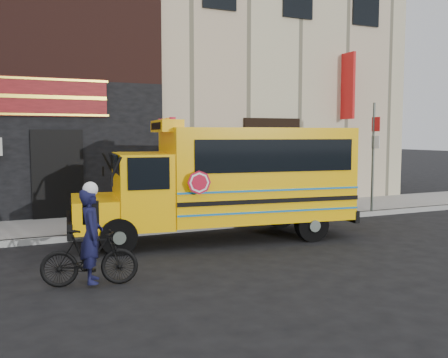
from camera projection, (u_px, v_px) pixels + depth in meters
name	position (u px, v px, depth m)	size (l,w,h in m)	color
ground	(237.00, 251.00, 11.07)	(120.00, 120.00, 0.00)	black
curb	(195.00, 228.00, 13.43)	(40.00, 0.20, 0.15)	gray
sidewalk	(177.00, 219.00, 14.79)	(40.00, 3.00, 0.15)	gray
building	(123.00, 46.00, 20.00)	(20.00, 10.70, 12.00)	#C1B790
school_bus	(230.00, 178.00, 12.35)	(7.11, 2.94, 2.92)	black
sign_pole	(373.00, 155.00, 15.68)	(0.08, 0.31, 3.57)	#464E47
bicycle	(90.00, 258.00, 8.50)	(0.46, 1.63, 0.98)	black
cyclist	(91.00, 238.00, 8.53)	(0.59, 0.39, 1.63)	black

